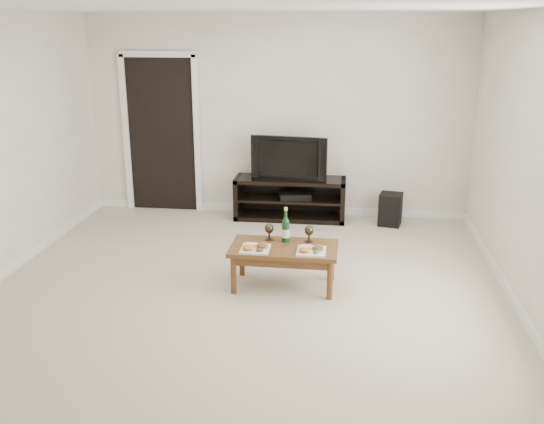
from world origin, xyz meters
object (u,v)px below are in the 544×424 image
Objects in this scene: media_console at (290,199)px; subwoofer at (390,209)px; television at (290,157)px; coffee_table at (284,267)px.

subwoofer is (1.29, -0.09, -0.07)m from media_console.
media_console is 3.50× the size of subwoofer.
media_console is 0.56m from television.
coffee_table reaches higher than subwoofer.
media_console is at bearing -172.54° from subwoofer.
subwoofer is 0.40× the size of coffee_table.
television is 1.44m from subwoofer.
subwoofer is at bearing 2.54° from television.
media_console reaches higher than subwoofer.
television is 0.95× the size of coffee_table.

